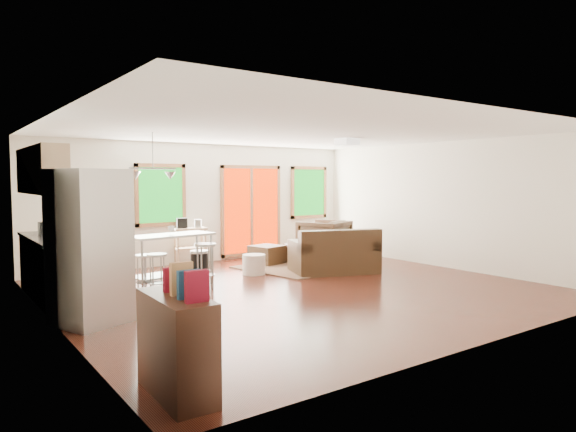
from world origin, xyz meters
TOP-DOWN VIEW (x-y plane):
  - floor at (0.00, 0.00)m, footprint 7.50×7.00m
  - ceiling at (0.00, 0.00)m, footprint 7.50×7.00m
  - back_wall at (0.00, 3.51)m, footprint 7.50×0.02m
  - left_wall at (-3.76, 0.00)m, footprint 0.02×7.00m
  - right_wall at (3.76, 0.00)m, footprint 0.02×7.00m
  - front_wall at (0.00, -3.51)m, footprint 7.50×0.02m
  - window_left at (-1.00, 3.46)m, footprint 1.10×0.05m
  - french_doors at (1.20, 3.46)m, footprint 1.60×0.05m
  - window_right at (2.90, 3.46)m, footprint 1.10×0.05m
  - rug at (1.48, 1.76)m, footprint 2.85×2.38m
  - loveseat at (1.48, 0.80)m, footprint 1.84×1.41m
  - coffee_table at (1.77, 1.96)m, footprint 1.18×0.92m
  - armchair at (2.38, 2.23)m, footprint 1.24×1.20m
  - ottoman at (0.94, 2.41)m, footprint 0.75×0.75m
  - pouf at (0.09, 1.56)m, footprint 0.58×0.58m
  - vase at (1.62, 1.89)m, footprint 0.19×0.20m
  - book at (1.88, 1.74)m, footprint 0.21×0.05m
  - cabinets at (-3.49, 1.70)m, footprint 0.64×2.24m
  - refrigerator at (-3.34, -0.12)m, footprint 1.00×0.99m
  - island at (-1.68, 1.31)m, footprint 1.49×0.76m
  - cup at (-1.65, 1.38)m, footprint 0.12×0.11m
  - bar_stool_a at (-2.22, 1.08)m, footprint 0.39×0.39m
  - bar_stool_b at (-2.09, 0.90)m, footprint 0.35×0.35m
  - bar_stool_c at (-1.26, 0.91)m, footprint 0.40×0.40m
  - trash_can at (-1.13, 1.40)m, footprint 0.39×0.39m
  - kitchen_cart at (-0.50, 3.20)m, footprint 0.75×0.58m
  - bookshelf at (-3.35, -2.80)m, footprint 0.40×0.97m
  - ceiling_flush at (1.60, 0.60)m, footprint 0.35×0.35m
  - pendant_light at (-1.90, 1.50)m, footprint 0.80×0.18m

SIDE VIEW (x-z plane):
  - floor at x=0.00m, z-range -0.02..0.00m
  - rug at x=1.48m, z-range 0.00..0.03m
  - pouf at x=0.09m, z-range 0.00..0.38m
  - ottoman at x=0.94m, z-range 0.00..0.41m
  - trash_can at x=-1.13m, z-range 0.00..0.58m
  - loveseat at x=1.48m, z-range -0.09..0.78m
  - coffee_table at x=1.77m, z-range 0.15..0.56m
  - bookshelf at x=-3.35m, z-range -0.12..1.00m
  - bar_stool_a at x=-2.22m, z-range 0.15..0.79m
  - bar_stool_b at x=-2.09m, z-range 0.16..0.82m
  - armchair at x=2.38m, z-range 0.00..1.00m
  - vase at x=1.62m, z-range 0.36..0.67m
  - book at x=1.88m, z-range 0.40..0.68m
  - bar_stool_c at x=-1.26m, z-range 0.19..0.95m
  - island at x=-1.68m, z-range 0.17..1.07m
  - kitchen_cart at x=-0.50m, z-range 0.19..1.20m
  - cabinets at x=-3.49m, z-range -0.22..2.08m
  - refrigerator at x=-3.34m, z-range 0.00..1.94m
  - cup at x=-1.65m, z-range 0.95..1.06m
  - french_doors at x=1.20m, z-range 0.05..2.15m
  - back_wall at x=0.00m, z-range 0.00..2.60m
  - left_wall at x=-3.76m, z-range 0.00..2.60m
  - right_wall at x=3.76m, z-range 0.00..2.60m
  - front_wall at x=0.00m, z-range 0.00..2.60m
  - window_left at x=-1.00m, z-range 0.85..2.15m
  - window_right at x=2.90m, z-range 0.85..2.15m
  - pendant_light at x=-1.90m, z-range 1.50..2.29m
  - ceiling_flush at x=1.60m, z-range 2.47..2.59m
  - ceiling at x=0.00m, z-range 2.60..2.62m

